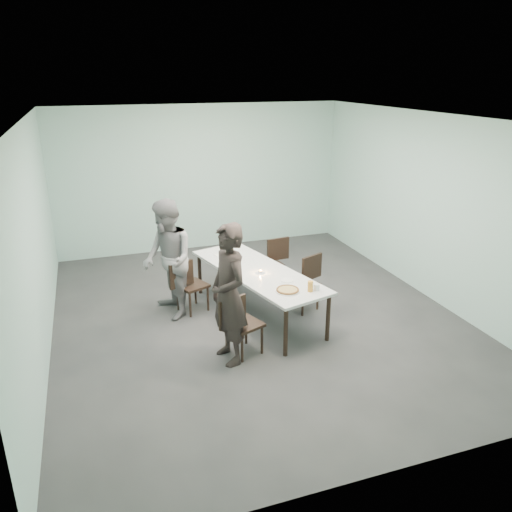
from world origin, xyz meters
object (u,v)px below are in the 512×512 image
object	(u,v)px
pizza	(288,290)
chair_far_left	(188,283)
tealight	(260,272)
amber_tumbler	(228,256)
side_plate	(287,280)
chair_near_left	(239,321)
diner_near	(229,295)
beer_glass	(310,286)
diner_far	(168,260)
chair_far_right	(272,259)
chair_near_right	(307,279)
table	(258,273)
water_tumbler	(317,287)

from	to	relation	value
pizza	chair_far_left	bearing A→B (deg)	130.80
pizza	tealight	distance (m)	0.76
amber_tumbler	side_plate	bearing A→B (deg)	-64.19
chair_near_left	diner_near	size ratio (longest dim) A/B	0.46
side_plate	tealight	size ratio (longest dim) A/B	3.21
chair_near_left	beer_glass	size ratio (longest dim) A/B	5.80
tealight	diner_near	bearing A→B (deg)	-128.15
diner_far	chair_near_left	bearing A→B (deg)	16.41
diner_near	beer_glass	size ratio (longest dim) A/B	12.49
chair_far_right	side_plate	bearing A→B (deg)	70.50
pizza	beer_glass	xyz separation A→B (m)	(0.29, -0.11, 0.06)
chair_near_left	beer_glass	bearing A→B (deg)	-17.27
chair_far_left	diner_far	distance (m)	0.51
chair_near_right	tealight	xyz separation A→B (m)	(-0.82, -0.11, 0.27)
diner_far	chair_far_left	bearing A→B (deg)	83.94
diner_near	chair_far_left	bearing A→B (deg)	177.95
chair_near_left	side_plate	xyz separation A→B (m)	(0.89, 0.52, 0.25)
chair_far_right	table	bearing A→B (deg)	51.47
table	chair_far_right	distance (m)	1.18
tealight	amber_tumbler	xyz separation A→B (m)	(-0.29, 0.75, 0.02)
water_tumbler	amber_tumbler	size ratio (longest dim) A/B	1.12
diner_near	side_plate	world-z (taller)	diner_near
diner_near	beer_glass	world-z (taller)	diner_near
diner_near	amber_tumbler	world-z (taller)	diner_near
diner_near	pizza	bearing A→B (deg)	94.26
chair_far_left	side_plate	size ratio (longest dim) A/B	4.83
table	diner_near	size ratio (longest dim) A/B	1.47
side_plate	amber_tumbler	size ratio (longest dim) A/B	2.25
table	diner_near	world-z (taller)	diner_near
water_tumbler	tealight	distance (m)	0.99
chair_far_left	amber_tumbler	size ratio (longest dim) A/B	10.88
chair_near_right	diner_near	size ratio (longest dim) A/B	0.46
beer_glass	amber_tumbler	world-z (taller)	beer_glass
diner_near	side_plate	bearing A→B (deg)	108.83
chair_near_left	chair_far_right	distance (m)	2.39
beer_glass	amber_tumbler	bearing A→B (deg)	114.03
chair_near_left	tealight	xyz separation A→B (m)	(0.62, 0.92, 0.27)
beer_glass	chair_near_right	bearing A→B (deg)	67.86
amber_tumbler	chair_near_right	bearing A→B (deg)	-30.20
diner_far	amber_tumbler	size ratio (longest dim) A/B	23.02
chair_near_right	pizza	xyz separation A→B (m)	(-0.68, -0.85, 0.27)
beer_glass	tealight	distance (m)	0.95
pizza	water_tumbler	world-z (taller)	water_tumbler
chair_near_left	amber_tumbler	bearing A→B (deg)	57.74
pizza	chair_far_right	bearing A→B (deg)	75.50
chair_near_right	water_tumbler	distance (m)	1.04
diner_near	beer_glass	bearing A→B (deg)	85.88
chair_far_right	beer_glass	size ratio (longest dim) A/B	5.80
chair_near_left	chair_far_left	world-z (taller)	same
chair_near_left	chair_near_right	size ratio (longest dim) A/B	1.00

